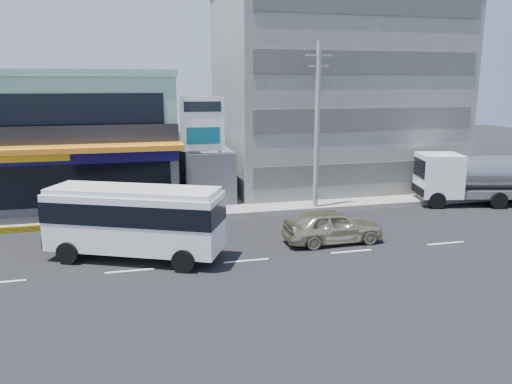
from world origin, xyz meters
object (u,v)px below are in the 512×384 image
minibus (135,217)px  sedan (333,226)px  utility_pole_near (317,126)px  motorcycle_rider (101,214)px  shop_building (78,140)px  concrete_building (331,92)px  billboard (203,130)px  tanker_truck (478,177)px  satellite_dish (207,149)px

minibus → sedan: minibus is taller
utility_pole_near → motorcycle_rider: 13.17m
shop_building → sedan: (12.67, -12.45, -3.17)m
concrete_building → billboard: (-10.50, -5.80, -2.07)m
billboard → utility_pole_near: 6.75m
tanker_truck → utility_pole_near: bearing=175.7°
sedan → utility_pole_near: bearing=-13.9°
shop_building → motorcycle_rider: size_ratio=5.12×
concrete_building → motorcycle_rider: concrete_building is taller
tanker_truck → sedan: bearing=-157.1°
motorcycle_rider → shop_building: bearing=102.5°
utility_pole_near → sedan: utility_pole_near is taller
billboard → minibus: billboard is taller
concrete_building → utility_pole_near: bearing=-117.8°
sedan → motorcycle_rider: (-11.09, 5.30, -0.03)m
shop_building → utility_pole_near: size_ratio=1.24×
billboard → sedan: size_ratio=1.41×
billboard → tanker_truck: 17.72m
tanker_truck → motorcycle_rider: bearing=179.5°
minibus → motorcycle_rider: bearing=108.1°
minibus → satellite_dish: bearing=63.7°
satellite_dish → minibus: 10.72m
satellite_dish → sedan: bearing=-63.8°
satellite_dish → tanker_truck: 17.40m
minibus → billboard: bearing=61.5°
concrete_building → satellite_dish: concrete_building is taller
utility_pole_near → shop_building: bearing=154.9°
shop_building → concrete_building: concrete_building is taller
satellite_dish → sedan: 10.94m
shop_building → satellite_dish: bearing=-20.2°
concrete_building → utility_pole_near: size_ratio=1.60×
billboard → sedan: bearing=-56.1°
shop_building → motorcycle_rider: (1.58, -7.15, -3.20)m
shop_building → minibus: 13.05m
utility_pole_near → satellite_dish: bearing=149.0°
billboard → motorcycle_rider: billboard is taller
minibus → sedan: size_ratio=1.64×
shop_building → tanker_truck: bearing=-16.6°
shop_building → concrete_building: 18.28m
billboard → motorcycle_rider: size_ratio=2.85×
minibus → sedan: 9.42m
concrete_building → shop_building: bearing=-176.6°
satellite_dish → utility_pole_near: (6.00, -3.60, 1.57)m
satellite_dish → sedan: (4.67, -9.50, -2.74)m
satellite_dish → motorcycle_rider: bearing=-146.8°
satellite_dish → billboard: bearing=-105.5°
billboard → concrete_building: bearing=28.9°
satellite_dish → billboard: billboard is taller
shop_building → tanker_truck: shop_building is taller
minibus → sedan: (9.36, -0.00, -1.08)m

